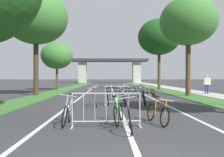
{
  "coord_description": "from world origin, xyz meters",
  "views": [
    {
      "loc": [
        -0.59,
        -2.8,
        1.52
      ],
      "look_at": [
        -0.01,
        26.37,
        1.35
      ],
      "focal_mm": 36.55,
      "sensor_mm": 36.0,
      "label": 1
    }
  ],
  "objects_px": {
    "tree_right_oak_mid": "(188,22)",
    "bicycle_teal_7": "(137,93)",
    "tree_right_pine_far": "(159,37)",
    "bicycle_silver_5": "(68,113)",
    "bicycle_purple_6": "(130,117)",
    "crowd_barrier_nearest": "(106,110)",
    "bicycle_blue_4": "(108,98)",
    "tree_left_maple_mid": "(36,18)",
    "bicycle_red_3": "(95,99)",
    "bicycle_green_8": "(118,113)",
    "pedestrian_with_backpack": "(207,82)",
    "bicycle_black_2": "(144,99)",
    "bicycle_orange_9": "(157,113)",
    "bicycle_yellow_1": "(153,92)",
    "tree_left_pine_near": "(57,56)",
    "crowd_barrier_third": "(136,90)",
    "bicycle_white_10": "(141,91)",
    "crowd_barrier_second": "(124,96)",
    "bicycle_white_0": "(124,97)"
  },
  "relations": [
    {
      "from": "tree_left_pine_near",
      "to": "crowd_barrier_second",
      "type": "xyz_separation_m",
      "value": [
        6.78,
        -14.3,
        -3.5
      ]
    },
    {
      "from": "tree_right_oak_mid",
      "to": "bicycle_black_2",
      "type": "relative_size",
      "value": 4.8
    },
    {
      "from": "pedestrian_with_backpack",
      "to": "crowd_barrier_third",
      "type": "bearing_deg",
      "value": 28.84
    },
    {
      "from": "tree_right_oak_mid",
      "to": "bicycle_blue_4",
      "type": "distance_m",
      "value": 10.05
    },
    {
      "from": "bicycle_black_2",
      "to": "bicycle_blue_4",
      "type": "relative_size",
      "value": 0.93
    },
    {
      "from": "tree_left_pine_near",
      "to": "tree_right_oak_mid",
      "type": "height_order",
      "value": "tree_right_oak_mid"
    },
    {
      "from": "tree_right_pine_far",
      "to": "bicycle_red_3",
      "type": "xyz_separation_m",
      "value": [
        -6.81,
        -15.17,
        -5.92
      ]
    },
    {
      "from": "tree_left_maple_mid",
      "to": "bicycle_white_10",
      "type": "distance_m",
      "value": 10.42
    },
    {
      "from": "bicycle_blue_4",
      "to": "tree_left_maple_mid",
      "type": "bearing_deg",
      "value": 132.68
    },
    {
      "from": "crowd_barrier_second",
      "to": "bicycle_red_3",
      "type": "xyz_separation_m",
      "value": [
        -1.55,
        -0.41,
        -0.13
      ]
    },
    {
      "from": "tree_right_pine_far",
      "to": "bicycle_green_8",
      "type": "relative_size",
      "value": 5.13
    },
    {
      "from": "tree_right_oak_mid",
      "to": "bicycle_teal_7",
      "type": "distance_m",
      "value": 7.06
    },
    {
      "from": "bicycle_teal_7",
      "to": "bicycle_green_8",
      "type": "relative_size",
      "value": 1.0
    },
    {
      "from": "bicycle_silver_5",
      "to": "tree_left_maple_mid",
      "type": "bearing_deg",
      "value": -66.64
    },
    {
      "from": "bicycle_white_0",
      "to": "bicycle_orange_9",
      "type": "height_order",
      "value": "bicycle_white_0"
    },
    {
      "from": "bicycle_yellow_1",
      "to": "bicycle_teal_7",
      "type": "bearing_deg",
      "value": 16.07
    },
    {
      "from": "bicycle_orange_9",
      "to": "bicycle_white_0",
      "type": "bearing_deg",
      "value": -93.71
    },
    {
      "from": "tree_left_maple_mid",
      "to": "tree_left_pine_near",
      "type": "xyz_separation_m",
      "value": [
        -0.03,
        7.85,
        -2.38
      ]
    },
    {
      "from": "bicycle_black_2",
      "to": "bicycle_white_10",
      "type": "height_order",
      "value": "bicycle_white_10"
    },
    {
      "from": "tree_left_maple_mid",
      "to": "tree_right_oak_mid",
      "type": "distance_m",
      "value": 12.31
    },
    {
      "from": "crowd_barrier_third",
      "to": "bicycle_red_3",
      "type": "relative_size",
      "value": 1.23
    },
    {
      "from": "bicycle_green_8",
      "to": "pedestrian_with_backpack",
      "type": "relative_size",
      "value": 0.94
    },
    {
      "from": "crowd_barrier_nearest",
      "to": "bicycle_red_3",
      "type": "distance_m",
      "value": 4.99
    },
    {
      "from": "crowd_barrier_nearest",
      "to": "bicycle_silver_5",
      "type": "xyz_separation_m",
      "value": [
        -1.22,
        0.38,
        -0.13
      ]
    },
    {
      "from": "tree_right_oak_mid",
      "to": "crowd_barrier_third",
      "type": "xyz_separation_m",
      "value": [
        -4.19,
        -0.37,
        -5.43
      ]
    },
    {
      "from": "bicycle_black_2",
      "to": "bicycle_orange_9",
      "type": "relative_size",
      "value": 0.97
    },
    {
      "from": "bicycle_black_2",
      "to": "bicycle_silver_5",
      "type": "relative_size",
      "value": 0.97
    },
    {
      "from": "crowd_barrier_nearest",
      "to": "crowd_barrier_second",
      "type": "relative_size",
      "value": 1.01
    },
    {
      "from": "bicycle_white_10",
      "to": "bicycle_black_2",
      "type": "bearing_deg",
      "value": -102.98
    },
    {
      "from": "bicycle_yellow_1",
      "to": "tree_left_pine_near",
      "type": "bearing_deg",
      "value": -39.11
    },
    {
      "from": "crowd_barrier_nearest",
      "to": "bicycle_black_2",
      "type": "relative_size",
      "value": 1.3
    },
    {
      "from": "bicycle_yellow_1",
      "to": "bicycle_teal_7",
      "type": "height_order",
      "value": "bicycle_yellow_1"
    },
    {
      "from": "crowd_barrier_nearest",
      "to": "bicycle_purple_6",
      "type": "height_order",
      "value": "crowd_barrier_nearest"
    },
    {
      "from": "crowd_barrier_nearest",
      "to": "bicycle_teal_7",
      "type": "xyz_separation_m",
      "value": [
        2.28,
        10.15,
        -0.17
      ]
    },
    {
      "from": "bicycle_red_3",
      "to": "pedestrian_with_backpack",
      "type": "bearing_deg",
      "value": -144.03
    },
    {
      "from": "tree_left_pine_near",
      "to": "bicycle_yellow_1",
      "type": "relative_size",
      "value": 3.15
    },
    {
      "from": "bicycle_blue_4",
      "to": "bicycle_green_8",
      "type": "relative_size",
      "value": 1.07
    },
    {
      "from": "tree_right_oak_mid",
      "to": "crowd_barrier_nearest",
      "type": "distance_m",
      "value": 13.94
    },
    {
      "from": "bicycle_teal_7",
      "to": "bicycle_blue_4",
      "type": "bearing_deg",
      "value": -126.14
    },
    {
      "from": "tree_right_pine_far",
      "to": "crowd_barrier_second",
      "type": "relative_size",
      "value": 3.99
    },
    {
      "from": "tree_left_maple_mid",
      "to": "bicycle_purple_6",
      "type": "bearing_deg",
      "value": -62.26
    },
    {
      "from": "bicycle_silver_5",
      "to": "crowd_barrier_second",
      "type": "bearing_deg",
      "value": -111.98
    },
    {
      "from": "crowd_barrier_second",
      "to": "bicycle_silver_5",
      "type": "xyz_separation_m",
      "value": [
        -2.16,
        -4.98,
        -0.13
      ]
    },
    {
      "from": "bicycle_blue_4",
      "to": "bicycle_white_10",
      "type": "distance_m",
      "value": 6.04
    },
    {
      "from": "bicycle_white_0",
      "to": "bicycle_teal_7",
      "type": "height_order",
      "value": "bicycle_white_0"
    },
    {
      "from": "tree_right_pine_far",
      "to": "bicycle_silver_5",
      "type": "bearing_deg",
      "value": -110.59
    },
    {
      "from": "bicycle_silver_5",
      "to": "bicycle_purple_6",
      "type": "bearing_deg",
      "value": 156.49
    },
    {
      "from": "tree_right_pine_far",
      "to": "bicycle_teal_7",
      "type": "relative_size",
      "value": 5.12
    },
    {
      "from": "bicycle_red_3",
      "to": "bicycle_purple_6",
      "type": "distance_m",
      "value": 5.6
    },
    {
      "from": "tree_right_pine_far",
      "to": "bicycle_purple_6",
      "type": "distance_m",
      "value": 22.15
    }
  ]
}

